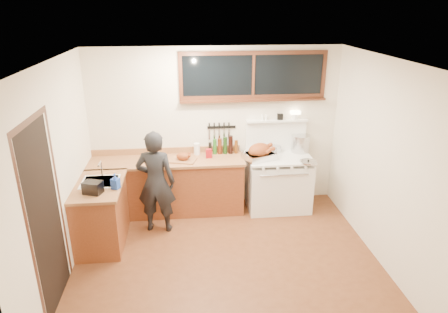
{
  "coord_description": "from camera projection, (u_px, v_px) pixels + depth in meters",
  "views": [
    {
      "loc": [
        -0.5,
        -4.44,
        3.19
      ],
      "look_at": [
        0.05,
        0.85,
        1.15
      ],
      "focal_mm": 32.0,
      "sensor_mm": 36.0,
      "label": 1
    }
  ],
  "objects": [
    {
      "name": "ground_plane",
      "position": [
        227.0,
        260.0,
        5.32
      ],
      "size": [
        4.0,
        3.5,
        0.02
      ],
      "primitive_type": "cube",
      "color": "#562B16"
    },
    {
      "name": "bottle_cluster",
      "position": [
        224.0,
        146.0,
        6.47
      ],
      "size": [
        0.48,
        0.07,
        0.3
      ],
      "color": "black",
      "rests_on": "counter_back"
    },
    {
      "name": "left_doorway",
      "position": [
        46.0,
        216.0,
        4.22
      ],
      "size": [
        0.02,
        1.04,
        2.17
      ],
      "color": "black",
      "rests_on": "ground"
    },
    {
      "name": "counter_left",
      "position": [
        101.0,
        213.0,
        5.57
      ],
      "size": [
        0.64,
        1.09,
        0.9
      ],
      "color": "brown",
      "rests_on": "ground"
    },
    {
      "name": "pot_lid",
      "position": [
        308.0,
        162.0,
        6.15
      ],
      "size": [
        0.32,
        0.32,
        0.04
      ],
      "color": "silver",
      "rests_on": "vintage_stove"
    },
    {
      "name": "pitcher",
      "position": [
        197.0,
        149.0,
        6.45
      ],
      "size": [
        0.12,
        0.12,
        0.19
      ],
      "color": "white",
      "rests_on": "counter_back"
    },
    {
      "name": "vintage_stove",
      "position": [
        278.0,
        181.0,
        6.55
      ],
      "size": [
        1.02,
        0.74,
        1.57
      ],
      "color": "white",
      "rests_on": "ground"
    },
    {
      "name": "saucepan",
      "position": [
        277.0,
        149.0,
        6.57
      ],
      "size": [
        0.18,
        0.27,
        0.11
      ],
      "color": "silver",
      "rests_on": "vintage_stove"
    },
    {
      "name": "cutting_board",
      "position": [
        183.0,
        158.0,
        6.2
      ],
      "size": [
        0.45,
        0.38,
        0.14
      ],
      "color": "#94603A",
      "rests_on": "counter_back"
    },
    {
      "name": "knife_strip",
      "position": [
        220.0,
        128.0,
        6.46
      ],
      "size": [
        0.46,
        0.03,
        0.28
      ],
      "color": "black",
      "rests_on": "room_shell"
    },
    {
      "name": "toaster",
      "position": [
        93.0,
        188.0,
        5.13
      ],
      "size": [
        0.27,
        0.23,
        0.16
      ],
      "color": "black",
      "rests_on": "counter_left"
    },
    {
      "name": "roast_turkey",
      "position": [
        260.0,
        153.0,
        6.26
      ],
      "size": [
        0.57,
        0.5,
        0.26
      ],
      "color": "silver",
      "rests_on": "vintage_stove"
    },
    {
      "name": "coffee_tin",
      "position": [
        209.0,
        153.0,
        6.32
      ],
      "size": [
        0.1,
        0.08,
        0.14
      ],
      "color": "maroon",
      "rests_on": "counter_back"
    },
    {
      "name": "man",
      "position": [
        156.0,
        182.0,
        5.77
      ],
      "size": [
        0.61,
        0.45,
        1.55
      ],
      "color": "black",
      "rests_on": "ground"
    },
    {
      "name": "stockpot",
      "position": [
        301.0,
        143.0,
        6.56
      ],
      "size": [
        0.35,
        0.35,
        0.28
      ],
      "color": "silver",
      "rests_on": "vintage_stove"
    },
    {
      "name": "sink_unit",
      "position": [
        101.0,
        185.0,
        5.5
      ],
      "size": [
        0.5,
        0.45,
        0.37
      ],
      "color": "white",
      "rests_on": "counter_left"
    },
    {
      "name": "back_window",
      "position": [
        253.0,
        81.0,
        6.23
      ],
      "size": [
        2.32,
        0.13,
        0.77
      ],
      "color": "black",
      "rests_on": "room_shell"
    },
    {
      "name": "room_shell",
      "position": [
        227.0,
        143.0,
        4.72
      ],
      "size": [
        4.1,
        3.6,
        2.65
      ],
      "color": "silver",
      "rests_on": "ground"
    },
    {
      "name": "counter_back",
      "position": [
        168.0,
        185.0,
        6.42
      ],
      "size": [
        2.44,
        0.64,
        1.0
      ],
      "color": "brown",
      "rests_on": "ground"
    },
    {
      "name": "soap_bottle",
      "position": [
        115.0,
        181.0,
        5.25
      ],
      "size": [
        0.13,
        0.13,
        0.21
      ],
      "color": "#2247AD",
      "rests_on": "counter_left"
    }
  ]
}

